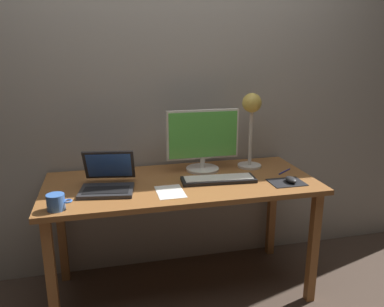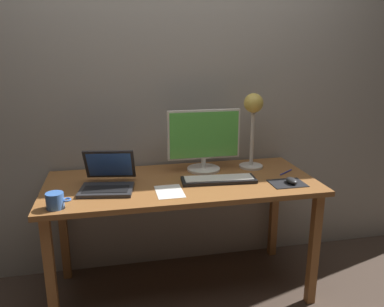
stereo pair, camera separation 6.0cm
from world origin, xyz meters
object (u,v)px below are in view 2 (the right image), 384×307
(laptop, at_px, (108,177))
(coffee_mug, at_px, (55,201))
(monitor, at_px, (204,139))
(pen, at_px, (286,172))
(keyboard_main, at_px, (219,180))
(mouse, at_px, (292,181))
(desk_lamp, at_px, (253,115))

(laptop, bearing_deg, coffee_mug, -135.88)
(monitor, relative_size, laptop, 1.34)
(monitor, bearing_deg, pen, -18.13)
(keyboard_main, xyz_separation_m, mouse, (0.41, -0.13, 0.01))
(desk_lamp, height_order, coffee_mug, desk_lamp)
(monitor, height_order, desk_lamp, desk_lamp)
(mouse, bearing_deg, monitor, 141.04)
(monitor, xyz_separation_m, desk_lamp, (0.32, -0.01, 0.14))
(monitor, height_order, mouse, monitor)
(keyboard_main, xyz_separation_m, pen, (0.46, 0.07, -0.01))
(laptop, relative_size, mouse, 3.62)
(keyboard_main, bearing_deg, monitor, 98.88)
(mouse, xyz_separation_m, pen, (0.06, 0.19, -0.02))
(monitor, xyz_separation_m, mouse, (0.44, -0.36, -0.19))
(laptop, bearing_deg, desk_lamp, 11.56)
(keyboard_main, height_order, pen, keyboard_main)
(keyboard_main, distance_m, pen, 0.47)
(monitor, distance_m, pen, 0.56)
(pen, bearing_deg, desk_lamp, 138.34)
(monitor, xyz_separation_m, keyboard_main, (0.04, -0.23, -0.19))
(desk_lamp, xyz_separation_m, mouse, (0.12, -0.35, -0.33))
(monitor, bearing_deg, coffee_mug, -152.74)
(monitor, height_order, coffee_mug, monitor)
(keyboard_main, relative_size, desk_lamp, 0.92)
(coffee_mug, xyz_separation_m, pen, (1.36, 0.28, -0.04))
(keyboard_main, bearing_deg, laptop, 176.71)
(monitor, distance_m, mouse, 0.60)
(keyboard_main, distance_m, desk_lamp, 0.50)
(laptop, relative_size, coffee_mug, 2.83)
(monitor, height_order, keyboard_main, monitor)
(keyboard_main, distance_m, mouse, 0.43)
(keyboard_main, xyz_separation_m, coffee_mug, (-0.90, -0.21, 0.03))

